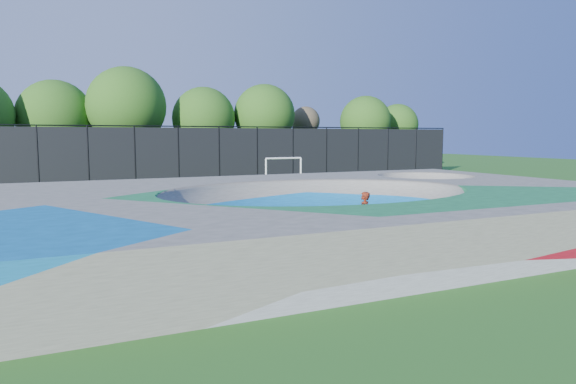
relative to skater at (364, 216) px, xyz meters
name	(u,v)px	position (x,y,z in m)	size (l,w,h in m)	color
ground	(319,233)	(-0.75, 1.64, -0.77)	(120.00, 120.00, 0.00)	#215918
skate_deck	(319,211)	(-0.75, 1.64, -0.02)	(22.00, 14.00, 1.50)	gray
skater	(364,216)	(0.00, 0.00, 0.00)	(0.56, 0.37, 1.54)	red
skateboard	(363,239)	(0.00, 0.00, -0.75)	(0.78, 0.22, 0.05)	black
soccer_goal	(284,165)	(5.72, 18.81, 0.50)	(2.79, 0.12, 1.84)	white
fence	(179,153)	(-0.75, 22.64, 1.32)	(48.09, 0.09, 4.04)	black
treeline	(142,116)	(-2.44, 27.25, 4.10)	(51.77, 7.46, 8.47)	#423221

